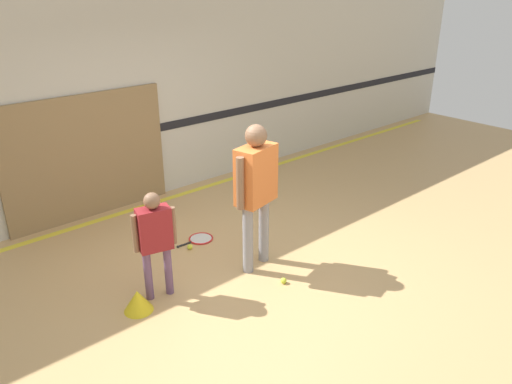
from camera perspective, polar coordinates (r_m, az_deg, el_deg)
ground_plane at (r=5.57m, az=-0.83°, el=-9.75°), size 16.00×16.00×0.00m
wall_back at (r=7.08m, az=-15.34°, el=10.80°), size 16.00×0.07×3.20m
wall_panel at (r=7.00m, az=-18.76°, el=3.77°), size 2.24×0.05×1.68m
floor_stripe at (r=7.35m, az=-13.09°, el=-1.68°), size 14.40×0.10×0.01m
person_instructor at (r=5.32m, az=-0.00°, el=1.12°), size 0.62×0.36×1.66m
person_student_left at (r=5.01m, az=-11.49°, el=-4.76°), size 0.43×0.25×1.16m
racket_spare_on_floor at (r=6.34m, az=-6.43°, el=-5.34°), size 0.51×0.32×0.03m
tennis_ball_near_instructor at (r=5.46m, az=3.17°, el=-10.08°), size 0.07×0.07×0.07m
tennis_ball_by_spare_racket at (r=6.13m, az=-7.56°, el=-6.24°), size 0.07×0.07×0.07m
training_cone at (r=5.15m, az=-13.35°, el=-11.99°), size 0.29×0.29×0.23m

